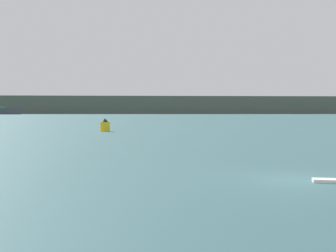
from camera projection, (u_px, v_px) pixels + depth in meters
name	position (u px, v px, depth m)	size (l,w,h in m)	color
ground_plane	(300.00, 180.00, 15.93)	(4000.00, 4000.00, 0.00)	#386066
distant_headland	(237.00, 106.00, 1059.69)	(1367.13, 375.65, 35.69)	#4C564C
channel_buoy	(105.00, 126.00, 57.19)	(1.27, 1.27, 1.73)	yellow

